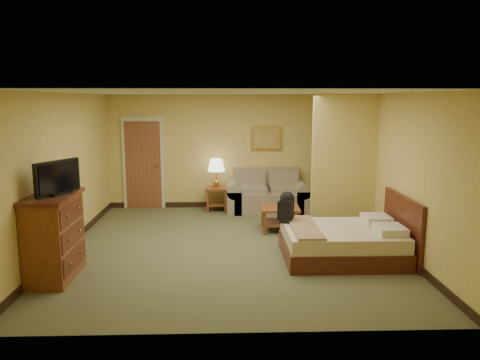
{
  "coord_description": "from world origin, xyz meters",
  "views": [
    {
      "loc": [
        -0.09,
        -7.7,
        2.5
      ],
      "look_at": [
        0.19,
        0.6,
        1.05
      ],
      "focal_mm": 35.0,
      "sensor_mm": 36.0,
      "label": 1
    }
  ],
  "objects_px": {
    "dresser": "(54,236)",
    "bed": "(346,241)",
    "coffee_table": "(280,213)",
    "loveseat": "(268,198)"
  },
  "relations": [
    {
      "from": "coffee_table",
      "to": "bed",
      "type": "relative_size",
      "value": 0.4
    },
    {
      "from": "coffee_table",
      "to": "dresser",
      "type": "bearing_deg",
      "value": -146.21
    },
    {
      "from": "bed",
      "to": "coffee_table",
      "type": "bearing_deg",
      "value": 117.89
    },
    {
      "from": "coffee_table",
      "to": "bed",
      "type": "height_order",
      "value": "bed"
    },
    {
      "from": "dresser",
      "to": "bed",
      "type": "height_order",
      "value": "dresser"
    },
    {
      "from": "loveseat",
      "to": "dresser",
      "type": "distance_m",
      "value": 5.15
    },
    {
      "from": "dresser",
      "to": "bed",
      "type": "bearing_deg",
      "value": 8.95
    },
    {
      "from": "coffee_table",
      "to": "bed",
      "type": "distance_m",
      "value": 1.84
    },
    {
      "from": "dresser",
      "to": "bed",
      "type": "xyz_separation_m",
      "value": [
        4.3,
        0.68,
        -0.33
      ]
    },
    {
      "from": "loveseat",
      "to": "bed",
      "type": "relative_size",
      "value": 0.97
    }
  ]
}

